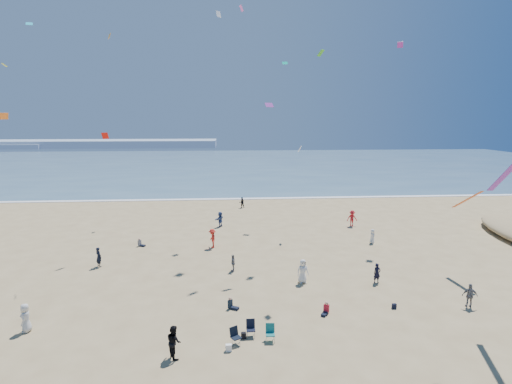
{
  "coord_description": "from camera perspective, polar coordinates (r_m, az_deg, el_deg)",
  "views": [
    {
      "loc": [
        0.07,
        -18.43,
        12.81
      ],
      "look_at": [
        2.0,
        8.0,
        7.94
      ],
      "focal_mm": 28.0,
      "sensor_mm": 36.0,
      "label": 1
    }
  ],
  "objects": [
    {
      "name": "kites_aloft",
      "position": [
        32.25,
        12.69,
        13.52
      ],
      "size": [
        42.89,
        46.45,
        28.92
      ],
      "color": "#85238C",
      "rests_on": "ground"
    },
    {
      "name": "chair_cluster",
      "position": [
        24.7,
        -0.51,
        -19.47
      ],
      "size": [
        2.73,
        1.52,
        1.0
      ],
      "color": "black",
      "rests_on": "ground"
    },
    {
      "name": "navy_bag",
      "position": [
        29.96,
        19.13,
        -15.14
      ],
      "size": [
        0.28,
        0.18,
        0.34
      ],
      "primitive_type": "cube",
      "color": "black",
      "rests_on": "ground"
    },
    {
      "name": "headland_far",
      "position": [
        198.1,
        -21.96,
        6.42
      ],
      "size": [
        110.0,
        20.0,
        3.2
      ],
      "primitive_type": "cube",
      "color": "#7A8EA8",
      "rests_on": "ground"
    },
    {
      "name": "ocean",
      "position": [
        114.15,
        -4.19,
        3.96
      ],
      "size": [
        220.0,
        100.0,
        0.06
      ],
      "primitive_type": "cube",
      "color": "#476B84",
      "rests_on": "ground"
    },
    {
      "name": "white_tote",
      "position": [
        23.99,
        -3.92,
        -21.32
      ],
      "size": [
        0.35,
        0.2,
        0.4
      ],
      "primitive_type": "cube",
      "color": "white",
      "rests_on": "ground"
    },
    {
      "name": "ground",
      "position": [
        22.45,
        -3.96,
        -24.41
      ],
      "size": [
        220.0,
        220.0,
        0.0
      ],
      "primitive_type": "plane",
      "color": "tan",
      "rests_on": "ground"
    },
    {
      "name": "standing_flyers",
      "position": [
        35.75,
        2.77,
        -9.08
      ],
      "size": [
        29.75,
        44.42,
        1.94
      ],
      "color": "black",
      "rests_on": "ground"
    },
    {
      "name": "surf_line",
      "position": [
        64.71,
        -4.15,
        -1.0
      ],
      "size": [
        220.0,
        1.2,
        0.08
      ],
      "primitive_type": "cube",
      "color": "white",
      "rests_on": "ground"
    },
    {
      "name": "seated_group",
      "position": [
        26.44,
        -1.77,
        -17.53
      ],
      "size": [
        16.48,
        29.15,
        0.84
      ],
      "color": "white",
      "rests_on": "ground"
    },
    {
      "name": "black_backpack",
      "position": [
        25.07,
        -1.79,
        -19.82
      ],
      "size": [
        0.3,
        0.22,
        0.38
      ],
      "primitive_type": "cube",
      "color": "black",
      "rests_on": "ground"
    }
  ]
}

